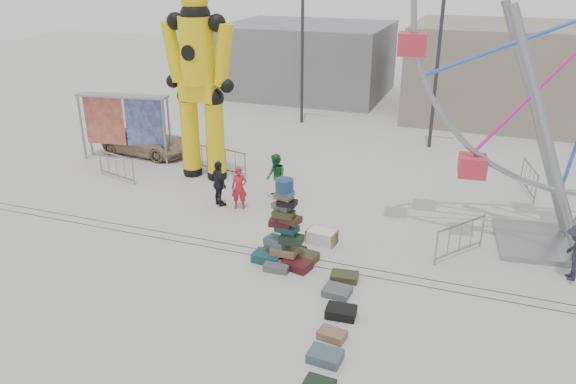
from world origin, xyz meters
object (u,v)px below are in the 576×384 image
(lamp_post_right, at_px, (441,50))
(pedestrian_red, at_px, (239,188))
(banner_scaffold, at_px, (124,112))
(pedestrian_grey, at_px, (575,253))
(barricade_wheel_front, at_px, (460,239))
(barricade_dummy_a, at_px, (116,167))
(barricade_dummy_c, at_px, (226,161))
(pedestrian_green, at_px, (276,177))
(barricade_dummy_b, at_px, (202,157))
(pedestrian_black, at_px, (219,184))
(parked_suv, at_px, (147,142))
(crash_test_dummy, at_px, (199,78))
(barricade_wheel_back, at_px, (529,179))
(lamp_post_left, at_px, (304,37))
(steamer_trunk, at_px, (322,237))
(suitcase_tower, at_px, (285,239))

(lamp_post_right, height_order, pedestrian_red, lamp_post_right)
(banner_scaffold, xyz_separation_m, pedestrian_grey, (17.29, -4.25, -1.36))
(barricade_wheel_front, height_order, pedestrian_grey, pedestrian_grey)
(barricade_dummy_a, distance_m, barricade_dummy_c, 4.31)
(pedestrian_green, bearing_deg, barricade_dummy_c, -157.79)
(barricade_dummy_b, relative_size, pedestrian_black, 1.21)
(pedestrian_black, bearing_deg, parked_suv, 0.50)
(pedestrian_red, distance_m, pedestrian_black, 0.78)
(crash_test_dummy, height_order, barricade_wheel_front, crash_test_dummy)
(lamp_post_right, height_order, pedestrian_black, lamp_post_right)
(banner_scaffold, distance_m, barricade_wheel_back, 16.52)
(lamp_post_left, height_order, steamer_trunk, lamp_post_left)
(barricade_wheel_front, height_order, pedestrian_red, pedestrian_red)
(lamp_post_right, xyz_separation_m, pedestrian_black, (-6.28, -9.43, -3.65))
(barricade_dummy_a, xyz_separation_m, pedestrian_black, (4.97, -0.87, 0.28))
(pedestrian_green, xyz_separation_m, pedestrian_black, (-1.65, -1.29, -0.01))
(lamp_post_left, xyz_separation_m, barricade_dummy_c, (-0.46, -8.48, -3.93))
(pedestrian_red, distance_m, pedestrian_green, 1.55)
(barricade_dummy_a, bearing_deg, lamp_post_right, 52.81)
(lamp_post_left, relative_size, barricade_wheel_front, 4.00)
(lamp_post_right, bearing_deg, barricade_dummy_b, -143.64)
(lamp_post_left, xyz_separation_m, parked_suv, (-4.91, -7.35, -3.91))
(barricade_dummy_c, bearing_deg, steamer_trunk, -25.95)
(banner_scaffold, height_order, pedestrian_green, banner_scaffold)
(steamer_trunk, height_order, barricade_dummy_c, barricade_dummy_c)
(suitcase_tower, height_order, barricade_dummy_b, suitcase_tower)
(crash_test_dummy, height_order, pedestrian_black, crash_test_dummy)
(lamp_post_right, bearing_deg, pedestrian_red, -120.27)
(steamer_trunk, distance_m, barricade_wheel_back, 8.92)
(banner_scaffold, xyz_separation_m, barricade_wheel_back, (16.33, 1.91, -1.60))
(pedestrian_red, height_order, pedestrian_grey, pedestrian_grey)
(steamer_trunk, xyz_separation_m, pedestrian_black, (-4.26, 1.51, 0.62))
(barricade_dummy_b, distance_m, barricade_wheel_back, 12.82)
(lamp_post_left, xyz_separation_m, crash_test_dummy, (-1.14, -9.04, -0.48))
(lamp_post_right, relative_size, lamp_post_left, 1.00)
(suitcase_tower, distance_m, steamer_trunk, 1.70)
(crash_test_dummy, xyz_separation_m, barricade_dummy_a, (-3.10, -1.52, -3.45))
(pedestrian_grey, bearing_deg, crash_test_dummy, -111.43)
(suitcase_tower, relative_size, banner_scaffold, 0.64)
(barricade_dummy_c, height_order, pedestrian_green, pedestrian_green)
(suitcase_tower, bearing_deg, barricade_wheel_back, 55.85)
(pedestrian_green, xyz_separation_m, parked_suv, (-7.29, 2.79, -0.28))
(lamp_post_right, distance_m, barricade_wheel_back, 7.18)
(barricade_dummy_b, bearing_deg, barricade_wheel_back, 17.17)
(parked_suv, bearing_deg, pedestrian_green, -105.59)
(lamp_post_left, relative_size, pedestrian_grey, 5.02)
(barricade_dummy_a, bearing_deg, barricade_wheel_front, 7.98)
(banner_scaffold, bearing_deg, barricade_dummy_c, -11.19)
(barricade_dummy_b, bearing_deg, barricade_dummy_c, 2.08)
(pedestrian_green, bearing_deg, crash_test_dummy, -144.76)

